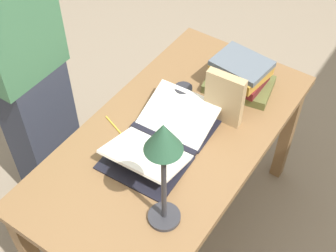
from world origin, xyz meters
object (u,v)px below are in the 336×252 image
open_book (163,136)px  coffee_mug (183,94)px  reading_lamp (164,151)px  pencil (115,127)px  book_stack_tall (240,76)px  book_standing_upright (224,98)px  person_reader (24,67)px

open_book → coffee_mug: open_book is taller
reading_lamp → pencil: 0.62m
coffee_mug → book_stack_tall: bearing=142.6°
book_standing_upright → reading_lamp: reading_lamp is taller
book_standing_upright → reading_lamp: 0.61m
book_stack_tall → coffee_mug: bearing=-37.4°
book_stack_tall → person_reader: bearing=-54.7°
book_stack_tall → coffee_mug: 0.27m
coffee_mug → person_reader: bearing=-61.3°
coffee_mug → person_reader: person_reader is taller
open_book → reading_lamp: bearing=32.3°
open_book → reading_lamp: size_ratio=1.11×
book_stack_tall → open_book: bearing=-12.7°
open_book → book_standing_upright: size_ratio=2.24×
book_stack_tall → book_standing_upright: bearing=9.2°
coffee_mug → pencil: bearing=-27.2°
coffee_mug → pencil: (0.30, -0.15, -0.04)m
book_stack_tall → pencil: book_stack_tall is taller
reading_lamp → person_reader: size_ratio=0.28×
book_stack_tall → book_standing_upright: size_ratio=1.34×
open_book → book_standing_upright: book_standing_upright is taller
open_book → pencil: size_ratio=3.92×
book_stack_tall → book_standing_upright: (0.22, 0.04, 0.05)m
pencil → reading_lamp: bearing=59.7°
open_book → book_stack_tall: 0.48m
book_standing_upright → pencil: 0.48m
book_standing_upright → coffee_mug: book_standing_upright is taller
book_standing_upright → person_reader: size_ratio=0.14×
open_book → person_reader: (0.09, -0.68, 0.12)m
open_book → person_reader: 0.69m
pencil → coffee_mug: bearing=152.8°
open_book → coffee_mug: bearing=-168.8°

